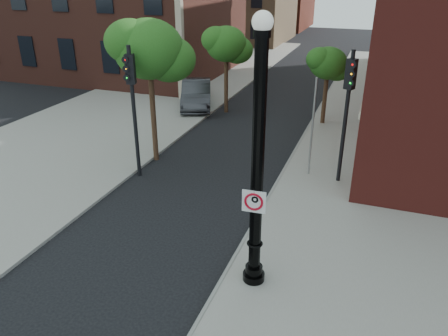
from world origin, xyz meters
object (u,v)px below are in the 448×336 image
at_px(lamppost, 257,175).
at_px(traffic_signal_left, 132,91).
at_px(parked_car, 196,94).
at_px(traffic_signal_right, 348,97).
at_px(no_parking_sign, 254,201).

distance_m(lamppost, traffic_signal_left, 8.37).
distance_m(lamppost, parked_car, 17.68).
xyz_separation_m(lamppost, traffic_signal_right, (1.50, 7.28, 0.29)).
bearing_deg(parked_car, no_parking_sign, -83.32).
distance_m(lamppost, no_parking_sign, 0.68).
bearing_deg(traffic_signal_left, lamppost, -54.90).
xyz_separation_m(lamppost, no_parking_sign, (-0.01, -0.19, -0.66)).
height_order(lamppost, parked_car, lamppost).
relative_size(parked_car, traffic_signal_right, 0.94).
height_order(lamppost, traffic_signal_left, lamppost).
bearing_deg(traffic_signal_right, no_parking_sign, -77.47).
height_order(no_parking_sign, parked_car, no_parking_sign).
height_order(traffic_signal_left, traffic_signal_right, traffic_signal_left).
relative_size(lamppost, parked_car, 1.43).
distance_m(no_parking_sign, traffic_signal_right, 7.68).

